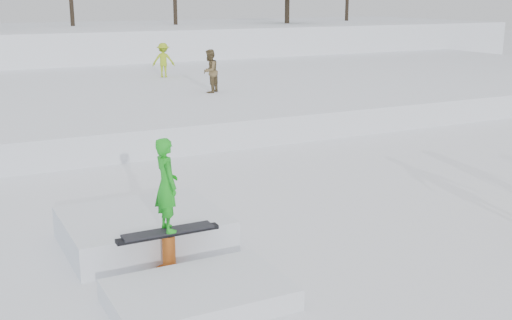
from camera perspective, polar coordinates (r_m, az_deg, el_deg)
name	(u,v)px	position (r m, az deg, el deg)	size (l,w,h in m)	color
ground	(284,256)	(10.59, 2.54, -8.50)	(120.00, 120.00, 0.00)	white
snow_berm	(22,49)	(38.88, -20.07, 9.23)	(60.00, 14.00, 2.40)	white
snow_midrise	(76,97)	(25.22, -15.73, 5.38)	(50.00, 18.00, 0.80)	white
walker_olive	(210,71)	(22.73, -4.13, 7.89)	(0.73, 0.57, 1.51)	brown
walker_ygreen	(163,60)	(27.35, -8.23, 8.78)	(0.92, 0.53, 1.42)	#9ABB1B
jib_rail_feature	(157,241)	(10.46, -8.80, -7.16)	(2.60, 4.40, 2.11)	white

